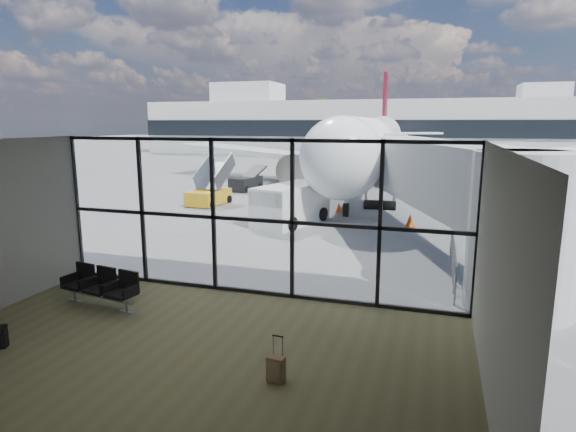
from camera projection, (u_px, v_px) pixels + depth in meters
The scene contains 20 objects.
ground at pixel (390, 169), 51.53m from camera, with size 220.00×220.00×0.00m, color slate.
lounge_shell at pixel (158, 245), 9.06m from camera, with size 12.02×8.01×4.51m.
glass_curtain_wall at pixel (252, 218), 13.63m from camera, with size 12.10×0.12×4.50m.
jet_bridge at pixel (436, 178), 18.72m from camera, with size 8.00×16.50×4.33m.
apron_railing at pixel (453, 254), 15.57m from camera, with size 0.06×5.46×1.11m.
far_terminal at pixel (402, 127), 71.47m from camera, with size 80.00×12.20×11.00m.
tree_0 at pixel (173, 123), 93.78m from camera, with size 4.95×4.95×7.12m.
tree_1 at pixel (200, 120), 91.91m from camera, with size 5.61×5.61×8.07m.
tree_2 at pixel (229, 117), 90.03m from camera, with size 6.27×6.27×9.03m.
tree_3 at pixel (259, 123), 88.51m from camera, with size 4.95×4.95×7.12m.
tree_4 at pixel (290, 120), 86.64m from camera, with size 5.61×5.61×8.07m.
tree_5 at pixel (323, 116), 84.76m from camera, with size 6.27×6.27×9.03m.
seating_row at pixel (102, 285), 13.08m from camera, with size 2.34×0.97×1.04m.
suitcase at pixel (276, 369), 9.20m from camera, with size 0.36×0.28×0.92m.
airliner at pixel (372, 144), 39.51m from camera, with size 34.83×40.36×10.39m.
service_van at pixel (290, 204), 23.48m from camera, with size 3.05×4.77×1.92m.
belt_loader at pixel (247, 183), 35.16m from camera, with size 1.83×3.80×1.68m.
mobile_stairs at pixel (209, 195), 29.14m from camera, with size 2.04×3.55×2.42m.
traffic_cone_a at pixel (339, 208), 26.62m from camera, with size 0.38×0.38×0.55m.
traffic_cone_c at pixel (410, 220), 22.99m from camera, with size 0.44×0.44×0.62m.
Camera 1 is at (4.97, -12.45, 4.93)m, focal length 30.00 mm.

